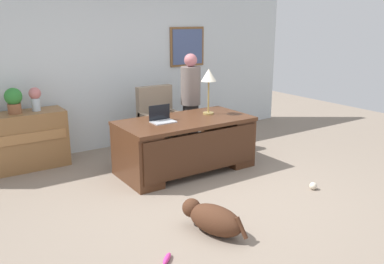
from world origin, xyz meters
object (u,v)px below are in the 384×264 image
Objects in this scene: desk_lamp at (209,78)px; dog_toy_plush at (167,259)px; laptop at (162,118)px; potted_plant at (14,99)px; person_standing at (191,101)px; credenza at (19,141)px; dog_lying at (212,218)px; armchair at (160,124)px; desk at (186,143)px; dog_toy_ball at (313,186)px; vase_with_flowers at (35,97)px.

dog_toy_plush is at bearing -133.59° from desk_lamp.
laptop is 2.09m from potted_plant.
laptop is at bearing -177.89° from desk_lamp.
person_standing is at bearing 77.77° from desk_lamp.
credenza is 2.66m from person_standing.
dog_lying is 3.37m from potted_plant.
potted_plant reaches higher than laptop.
armchair reaches higher than credenza.
dog_lying is at bearing -114.26° from desk.
dog_toy_ball is (1.32, -1.57, -0.76)m from laptop.
person_standing is at bearing -13.46° from vase_with_flowers.
vase_with_flowers is (-1.68, 1.37, 0.62)m from desk.
potted_plant reaches higher than desk.
laptop reaches higher than dog_toy_plush.
dog_toy_ball is at bearing -44.07° from potted_plant.
person_standing is at bearing 61.12° from dog_lying.
desk is 2.33m from dog_toy_plush.
dog_toy_plush is (-1.39, -1.83, -0.39)m from desk.
person_standing reaches higher than dog_toy_plush.
desk is 1.20× the size of person_standing.
vase_with_flowers reaches higher than armchair.
dog_lying is (-0.81, -2.52, -0.33)m from armchair.
vase_with_flowers is (0.28, 0.00, 0.61)m from credenza.
potted_plant is (-1.63, 1.29, 0.22)m from laptop.
credenza is at bearing 152.64° from desk_lamp.
potted_plant is (-0.29, 0.00, -0.00)m from vase_with_flowers.
dog_toy_ball is at bearing 8.46° from dog_toy_plush.
laptop is at bearing -38.31° from potted_plant.
dog_toy_ball is at bearing -49.90° from laptop.
armchair is 2.67m from dog_lying.
dog_lying is 1.89m from laptop.
person_standing is (2.58, -0.55, 0.39)m from credenza.
potted_plant is at bearing 180.00° from vase_with_flowers.
laptop is (-0.34, 0.09, 0.40)m from desk.
credenza is 0.67m from vase_with_flowers.
laptop is 3.30× the size of dog_toy_ball.
desk is 2.48m from potted_plant.
desk is 1.10m from person_standing.
desk_lamp is at bearing -30.36° from vase_with_flowers.
credenza is 13.44× the size of dog_toy_ball.
person_standing is 4.38× the size of potted_plant.
potted_plant is at bearing 168.00° from person_standing.
person_standing is at bearing 37.47° from laptop.
desk_lamp is at bearing 46.41° from dog_toy_plush.
vase_with_flowers is at bearing 107.30° from dog_lying.
person_standing is 2.04× the size of dog_lying.
dog_toy_ball is (2.66, -2.85, -0.98)m from vase_with_flowers.
dog_toy_ball is (1.72, 0.16, -0.11)m from dog_lying.
desk is at bearing 65.74° from dog_lying.
dog_toy_plush is (-2.37, -0.35, -0.02)m from dog_toy_ball.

